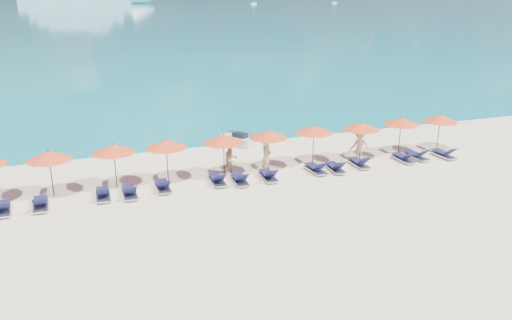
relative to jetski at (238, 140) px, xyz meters
name	(u,v)px	position (x,y,z in m)	size (l,w,h in m)	color
ground	(278,205)	(-1.15, -9.59, -0.34)	(1400.00, 1400.00, 0.00)	beige
sea	(76,2)	(-1.15, 650.41, -0.33)	(1600.00, 1300.00, 0.01)	#1FA9B2
sailboat_near	(254,3)	(161.85, 456.52, 0.72)	(5.64, 1.88, 10.34)	white
sailboat_far	(334,2)	(261.88, 476.82, 0.67)	(5.35, 1.78, 9.82)	white
jetski	(238,140)	(0.00, 0.00, 0.00)	(1.97, 2.41, 0.82)	silver
beachgoer_a	(266,156)	(-0.13, -5.34, 0.58)	(0.67, 0.44, 1.83)	#D9AF81
beachgoer_b	(231,159)	(-1.96, -4.88, 0.46)	(0.78, 0.45, 1.60)	#D9AF81
beachgoer_c	(359,145)	(5.56, -5.23, 0.58)	(1.18, 0.55, 1.83)	#D9AF81
umbrella_1	(49,156)	(-10.74, -5.09, 1.68)	(2.10, 2.10, 2.28)	black
umbrella_2	(113,149)	(-7.85, -4.95, 1.68)	(2.10, 2.10, 2.28)	black
umbrella_3	(166,144)	(-5.32, -5.00, 1.68)	(2.10, 2.10, 2.28)	black
umbrella_4	(224,139)	(-2.39, -5.13, 1.68)	(2.10, 2.10, 2.28)	black
umbrella_5	(268,134)	(0.10, -5.03, 1.68)	(2.10, 2.10, 2.28)	black
umbrella_6	(314,129)	(2.82, -4.93, 1.68)	(2.10, 2.10, 2.28)	black
umbrella_7	(361,126)	(5.67, -5.17, 1.68)	(2.10, 2.10, 2.28)	black
umbrella_8	(401,121)	(8.46, -4.95, 1.68)	(2.10, 2.10, 2.28)	black
umbrella_9	(440,118)	(11.07, -5.17, 1.68)	(2.10, 2.10, 2.28)	black
lounger_1	(2,208)	(-12.80, -6.40, -0.10)	(0.76, 1.75, 0.66)	silver
lounger_2	(40,203)	(-11.27, -6.40, -0.10)	(0.67, 1.72, 0.66)	silver
lounger_3	(103,194)	(-8.57, -6.15, -0.10)	(0.66, 1.72, 0.66)	silver
lounger_4	(130,192)	(-7.38, -6.34, -0.10)	(0.63, 1.70, 0.66)	silver
lounger_5	(163,186)	(-5.76, -6.06, -0.10)	(0.63, 1.70, 0.66)	silver
lounger_6	(217,179)	(-3.04, -6.10, -0.10)	(0.63, 1.70, 0.66)	silver
lounger_7	(240,179)	(-1.97, -6.44, -0.10)	(0.69, 1.72, 0.66)	silver
lounger_8	(268,175)	(-0.41, -6.41, -0.10)	(0.71, 1.73, 0.66)	silver
lounger_9	(316,168)	(2.35, -6.27, -0.10)	(0.70, 1.73, 0.66)	silver
lounger_10	(335,167)	(3.43, -6.45, -0.10)	(0.76, 1.75, 0.66)	silver
lounger_11	(359,163)	(5.04, -6.20, -0.10)	(0.68, 1.72, 0.66)	silver
lounger_12	(403,158)	(7.88, -6.26, -0.10)	(0.64, 1.71, 0.66)	silver
lounger_13	(417,155)	(8.86, -6.15, -0.10)	(0.78, 1.75, 0.66)	silver
lounger_14	(444,154)	(10.53, -6.45, -0.10)	(0.68, 1.72, 0.66)	silver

